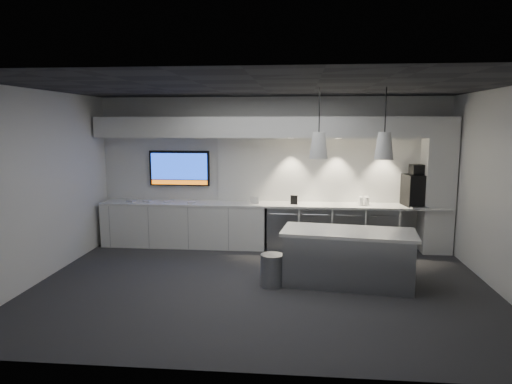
# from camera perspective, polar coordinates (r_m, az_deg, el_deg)

# --- Properties ---
(floor) EXTENTS (7.00, 7.00, 0.00)m
(floor) POSITION_cam_1_polar(r_m,az_deg,el_deg) (7.19, 0.70, -11.59)
(floor) COLOR #29282B
(floor) RESTS_ON ground
(ceiling) EXTENTS (7.00, 7.00, 0.00)m
(ceiling) POSITION_cam_1_polar(r_m,az_deg,el_deg) (6.76, 0.75, 13.01)
(ceiling) COLOR black
(ceiling) RESTS_ON wall_back
(wall_back) EXTENTS (7.00, 0.00, 7.00)m
(wall_back) POSITION_cam_1_polar(r_m,az_deg,el_deg) (9.29, 1.96, 2.55)
(wall_back) COLOR silver
(wall_back) RESTS_ON floor
(wall_front) EXTENTS (7.00, 0.00, 7.00)m
(wall_front) POSITION_cam_1_polar(r_m,az_deg,el_deg) (4.37, -1.92, -4.40)
(wall_front) COLOR silver
(wall_front) RESTS_ON floor
(wall_left) EXTENTS (0.00, 7.00, 7.00)m
(wall_left) POSITION_cam_1_polar(r_m,az_deg,el_deg) (7.90, -25.47, 0.64)
(wall_left) COLOR silver
(wall_left) RESTS_ON floor
(wall_right) EXTENTS (0.00, 7.00, 7.00)m
(wall_right) POSITION_cam_1_polar(r_m,az_deg,el_deg) (7.41, 28.81, -0.08)
(wall_right) COLOR silver
(wall_right) RESTS_ON floor
(back_counter) EXTENTS (6.80, 0.65, 0.04)m
(back_counter) POSITION_cam_1_polar(r_m,az_deg,el_deg) (9.06, 1.82, -1.57)
(back_counter) COLOR silver
(back_counter) RESTS_ON left_base_cabinets
(left_base_cabinets) EXTENTS (3.30, 0.63, 0.86)m
(left_base_cabinets) POSITION_cam_1_polar(r_m,az_deg,el_deg) (9.41, -8.91, -4.08)
(left_base_cabinets) COLOR white
(left_base_cabinets) RESTS_ON floor
(fridge_unit_a) EXTENTS (0.60, 0.61, 0.85)m
(fridge_unit_a) POSITION_cam_1_polar(r_m,az_deg,el_deg) (9.14, 3.38, -4.41)
(fridge_unit_a) COLOR gray
(fridge_unit_a) RESTS_ON floor
(fridge_unit_b) EXTENTS (0.60, 0.61, 0.85)m
(fridge_unit_b) POSITION_cam_1_polar(r_m,az_deg,el_deg) (9.14, 7.34, -4.46)
(fridge_unit_b) COLOR gray
(fridge_unit_b) RESTS_ON floor
(fridge_unit_c) EXTENTS (0.60, 0.61, 0.85)m
(fridge_unit_c) POSITION_cam_1_polar(r_m,az_deg,el_deg) (9.18, 11.28, -4.49)
(fridge_unit_c) COLOR gray
(fridge_unit_c) RESTS_ON floor
(fridge_unit_d) EXTENTS (0.60, 0.61, 0.85)m
(fridge_unit_d) POSITION_cam_1_polar(r_m,az_deg,el_deg) (9.27, 15.17, -4.51)
(fridge_unit_d) COLOR gray
(fridge_unit_d) RESTS_ON floor
(backsplash) EXTENTS (4.60, 0.03, 1.30)m
(backsplash) POSITION_cam_1_polar(r_m,az_deg,el_deg) (9.27, 9.39, 2.74)
(backsplash) COLOR white
(backsplash) RESTS_ON wall_back
(soffit) EXTENTS (6.90, 0.60, 0.40)m
(soffit) POSITION_cam_1_polar(r_m,az_deg,el_deg) (8.94, 1.88, 8.09)
(soffit) COLOR white
(soffit) RESTS_ON wall_back
(column) EXTENTS (0.55, 0.55, 2.60)m
(column) POSITION_cam_1_polar(r_m,az_deg,el_deg) (9.38, 21.74, 0.77)
(column) COLOR white
(column) RESTS_ON floor
(wall_tv) EXTENTS (1.25, 0.07, 0.72)m
(wall_tv) POSITION_cam_1_polar(r_m,az_deg,el_deg) (9.53, -9.54, 2.95)
(wall_tv) COLOR black
(wall_tv) RESTS_ON wall_back
(island) EXTENTS (2.11, 1.12, 0.85)m
(island) POSITION_cam_1_polar(r_m,az_deg,el_deg) (7.24, 11.40, -8.02)
(island) COLOR gray
(island) RESTS_ON floor
(bin) EXTENTS (0.45, 0.45, 0.50)m
(bin) POSITION_cam_1_polar(r_m,az_deg,el_deg) (7.09, 2.01, -9.73)
(bin) COLOR gray
(bin) RESTS_ON floor
(coffee_machine) EXTENTS (0.51, 0.67, 0.80)m
(coffee_machine) POSITION_cam_1_polar(r_m,az_deg,el_deg) (9.29, 19.38, 0.38)
(coffee_machine) COLOR black
(coffee_machine) RESTS_ON back_counter
(sign_black) EXTENTS (0.14, 0.06, 0.18)m
(sign_black) POSITION_cam_1_polar(r_m,az_deg,el_deg) (8.97, 4.77, -0.99)
(sign_black) COLOR black
(sign_black) RESTS_ON back_counter
(sign_white) EXTENTS (0.18, 0.07, 0.14)m
(sign_white) POSITION_cam_1_polar(r_m,az_deg,el_deg) (9.03, -0.17, -1.02)
(sign_white) COLOR silver
(sign_white) RESTS_ON back_counter
(cup_cluster) EXTENTS (0.19, 0.19, 0.16)m
(cup_cluster) POSITION_cam_1_polar(r_m,az_deg,el_deg) (9.09, 13.32, -1.11)
(cup_cluster) COLOR white
(cup_cluster) RESTS_ON back_counter
(tray_a) EXTENTS (0.19, 0.19, 0.02)m
(tray_a) POSITION_cam_1_polar(r_m,az_deg,el_deg) (9.62, -15.35, -1.08)
(tray_a) COLOR #B6B6B6
(tray_a) RESTS_ON back_counter
(tray_b) EXTENTS (0.18, 0.18, 0.02)m
(tray_b) POSITION_cam_1_polar(r_m,az_deg,el_deg) (9.51, -13.43, -1.12)
(tray_b) COLOR #B6B6B6
(tray_b) RESTS_ON back_counter
(tray_c) EXTENTS (0.19, 0.19, 0.02)m
(tray_c) POSITION_cam_1_polar(r_m,az_deg,el_deg) (9.39, -10.94, -1.16)
(tray_c) COLOR #B6B6B6
(tray_c) RESTS_ON back_counter
(tray_d) EXTENTS (0.20, 0.20, 0.02)m
(tray_d) POSITION_cam_1_polar(r_m,az_deg,el_deg) (9.21, -8.08, -1.28)
(tray_d) COLOR #B6B6B6
(tray_d) RESTS_ON back_counter
(pendant_left) EXTENTS (0.28, 0.28, 1.10)m
(pendant_left) POSITION_cam_1_polar(r_m,az_deg,el_deg) (6.91, 7.84, 5.81)
(pendant_left) COLOR white
(pendant_left) RESTS_ON ceiling
(pendant_right) EXTENTS (0.28, 0.28, 1.10)m
(pendant_right) POSITION_cam_1_polar(r_m,az_deg,el_deg) (7.02, 15.73, 5.61)
(pendant_right) COLOR white
(pendant_right) RESTS_ON ceiling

